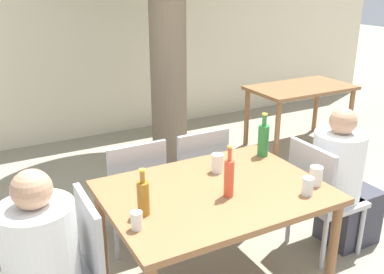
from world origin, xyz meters
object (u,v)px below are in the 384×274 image
object	(u,v)px
dining_table_back	(300,95)
amber_bottle_2	(143,197)
patio_chair_2	(134,188)
person_seated_1	(343,185)
drinking_glass_0	(316,176)
drinking_glass_3	(217,163)
dining_table_front	(214,201)
patio_chair_3	(196,173)
patio_chair_0	(72,267)
drinking_glass_2	(308,186)
drinking_glass_1	(137,221)
soda_bottle_0	(229,177)
patio_chair_1	(320,193)
green_bottle_1	(263,139)

from	to	relation	value
dining_table_back	amber_bottle_2	xyz separation A→B (m)	(-2.82, -1.88, 0.21)
patio_chair_2	person_seated_1	xyz separation A→B (m)	(1.42, -0.73, 0.01)
drinking_glass_0	drinking_glass_3	xyz separation A→B (m)	(-0.45, 0.46, 0.00)
dining_table_front	patio_chair_3	size ratio (longest dim) A/B	1.52
patio_chair_2	patio_chair_3	world-z (taller)	same
patio_chair_0	drinking_glass_2	size ratio (longest dim) A/B	7.99
drinking_glass_0	patio_chair_3	bearing A→B (deg)	108.44
drinking_glass_0	drinking_glass_1	bearing A→B (deg)	177.32
patio_chair_3	drinking_glass_1	distance (m)	1.30
drinking_glass_1	drinking_glass_2	bearing A→B (deg)	-7.16
drinking_glass_0	drinking_glass_2	bearing A→B (deg)	-150.75
drinking_glass_2	soda_bottle_0	bearing A→B (deg)	154.04
dining_table_front	drinking_glass_2	world-z (taller)	drinking_glass_2
drinking_glass_2	drinking_glass_3	distance (m)	0.62
patio_chair_3	drinking_glass_0	xyz separation A→B (m)	(0.33, -0.98, 0.32)
dining_table_back	soda_bottle_0	xyz separation A→B (m)	(-2.29, -1.93, 0.23)
patio_chair_1	drinking_glass_3	world-z (taller)	patio_chair_1
patio_chair_3	green_bottle_1	xyz separation A→B (m)	(0.32, -0.43, 0.38)
patio_chair_2	green_bottle_1	world-z (taller)	green_bottle_1
dining_table_front	patio_chair_0	world-z (taller)	patio_chair_0
soda_bottle_0	green_bottle_1	distance (m)	0.70
drinking_glass_2	dining_table_front	bearing A→B (deg)	145.02
patio_chair_3	patio_chair_2	bearing A→B (deg)	0.00
amber_bottle_2	drinking_glass_2	bearing A→B (deg)	-14.87
amber_bottle_2	person_seated_1	bearing A→B (deg)	2.33
patio_chair_3	drinking_glass_2	world-z (taller)	patio_chair_3
patio_chair_1	patio_chair_3	distance (m)	0.97
dining_table_front	soda_bottle_0	bearing A→B (deg)	-75.69
patio_chair_2	person_seated_1	bearing A→B (deg)	152.73
dining_table_front	dining_table_back	xyz separation A→B (m)	(2.32, 1.81, -0.02)
dining_table_front	drinking_glass_3	world-z (taller)	drinking_glass_3
dining_table_front	drinking_glass_1	world-z (taller)	drinking_glass_1
drinking_glass_3	drinking_glass_1	bearing A→B (deg)	-151.25
soda_bottle_0	amber_bottle_2	bearing A→B (deg)	175.14
drinking_glass_3	green_bottle_1	bearing A→B (deg)	10.72
dining_table_front	person_seated_1	distance (m)	1.16
green_bottle_1	patio_chair_1	bearing A→B (deg)	-43.25
amber_bottle_2	drinking_glass_2	xyz separation A→B (m)	(0.96, -0.26, -0.05)
drinking_glass_3	soda_bottle_0	bearing A→B (deg)	-110.18
dining_table_back	patio_chair_3	distance (m)	2.32
green_bottle_1	person_seated_1	bearing A→B (deg)	-28.44
patio_chair_0	drinking_glass_0	size ratio (longest dim) A/B	7.25
person_seated_1	drinking_glass_3	distance (m)	1.07
drinking_glass_1	drinking_glass_2	size ratio (longest dim) A/B	0.90
drinking_glass_2	patio_chair_0	bearing A→B (deg)	166.77
dining_table_back	patio_chair_3	world-z (taller)	patio_chair_3
dining_table_back	drinking_glass_0	bearing A→B (deg)	-129.91
drinking_glass_3	drinking_glass_2	bearing A→B (deg)	-59.87
patio_chair_0	drinking_glass_2	distance (m)	1.44
patio_chair_0	drinking_glass_0	world-z (taller)	patio_chair_0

